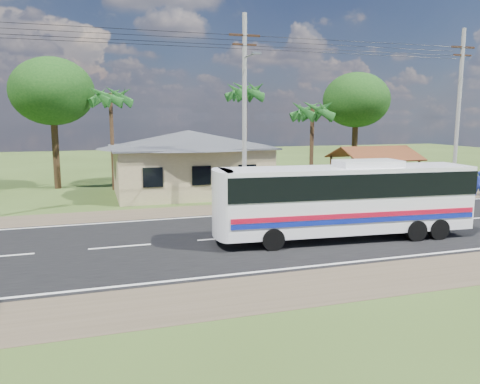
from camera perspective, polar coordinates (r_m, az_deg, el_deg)
The scene contains 14 objects.
ground at distance 20.68m, azimuth -1.81°, elevation -5.71°, with size 120.00×120.00×0.00m, color #324619.
road at distance 20.67m, azimuth -1.81°, elevation -5.69°, with size 120.00×16.00×0.03m.
house at distance 32.98m, azimuth -6.29°, elevation 4.45°, with size 12.40×10.00×5.00m.
waiting_shed at distance 33.39m, azimuth 16.03°, elevation 4.36°, with size 5.20×4.48×3.35m.
concrete_barrier at distance 30.71m, azimuth 17.26°, elevation -0.37°, with size 7.00×0.30×0.90m, color #9E9E99.
utility_poles at distance 26.97m, azimuth -0.12°, elevation 10.13°, with size 32.80×2.22×11.00m.
palm_near at distance 33.72m, azimuth 8.83°, elevation 9.72°, with size 2.80×2.80×6.70m.
palm_mid at distance 36.61m, azimuth 0.66°, elevation 12.03°, with size 2.80×2.80×8.20m.
palm_far at distance 35.30m, azimuth -15.53°, elevation 11.04°, with size 2.80×2.80×7.70m.
tree_behind_house at distance 37.38m, azimuth -21.93°, elevation 11.26°, with size 6.00×6.00×9.61m.
tree_behind_shed at distance 41.25m, azimuth 13.99°, elevation 10.78°, with size 5.60×5.60×9.02m.
coach_bus at distance 20.81m, azimuth 12.95°, elevation -0.30°, with size 11.25×3.20×3.45m.
motorcycle at distance 27.59m, azimuth 9.09°, elevation -1.08°, with size 0.61×1.76×0.92m, color black.
person at distance 35.72m, azimuth 27.09°, elevation 0.96°, with size 0.62×0.40×1.69m, color navy.
Camera 1 is at (-5.39, -19.25, 5.29)m, focal length 35.00 mm.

